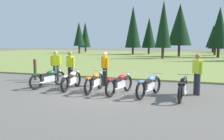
# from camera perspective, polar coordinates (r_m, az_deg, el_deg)

# --- Properties ---
(ground_plane) EXTENTS (140.00, 140.00, 0.00)m
(ground_plane) POSITION_cam_1_polar(r_m,az_deg,el_deg) (10.12, -1.11, -5.44)
(ground_plane) COLOR #605B54
(grass_moorland) EXTENTS (80.00, 44.00, 0.10)m
(grass_moorland) POSITION_cam_1_polar(r_m,az_deg,el_deg) (35.14, 13.39, 3.07)
(grass_moorland) COLOR olive
(grass_moorland) RESTS_ON ground
(forest_treeline) EXTENTS (38.42, 27.64, 8.57)m
(forest_treeline) POSITION_cam_1_polar(r_m,az_deg,el_deg) (41.66, 17.14, 9.28)
(forest_treeline) COLOR #47331E
(forest_treeline) RESTS_ON ground
(motorcycle_british_green) EXTENTS (0.84, 2.03, 0.88)m
(motorcycle_british_green) POSITION_cam_1_polar(r_m,az_deg,el_deg) (11.62, -15.09, -1.90)
(motorcycle_british_green) COLOR black
(motorcycle_british_green) RESTS_ON ground
(motorcycle_cream) EXTENTS (0.62, 2.10, 0.88)m
(motorcycle_cream) POSITION_cam_1_polar(r_m,az_deg,el_deg) (10.89, -9.73, -2.33)
(motorcycle_cream) COLOR black
(motorcycle_cream) RESTS_ON ground
(motorcycle_orange) EXTENTS (0.62, 2.10, 0.88)m
(motorcycle_orange) POSITION_cam_1_polar(r_m,az_deg,el_deg) (10.23, -4.19, -2.83)
(motorcycle_orange) COLOR black
(motorcycle_orange) RESTS_ON ground
(motorcycle_red) EXTENTS (0.74, 2.07, 0.88)m
(motorcycle_red) POSITION_cam_1_polar(r_m,az_deg,el_deg) (9.77, 1.88, -3.27)
(motorcycle_red) COLOR black
(motorcycle_red) RESTS_ON ground
(motorcycle_sky_blue) EXTENTS (0.81, 2.05, 0.88)m
(motorcycle_sky_blue) POSITION_cam_1_polar(r_m,az_deg,el_deg) (9.44, 8.99, -3.70)
(motorcycle_sky_blue) COLOR black
(motorcycle_sky_blue) RESTS_ON ground
(motorcycle_black) EXTENTS (0.62, 2.10, 0.88)m
(motorcycle_black) POSITION_cam_1_polar(r_m,az_deg,el_deg) (9.27, 16.75, -4.08)
(motorcycle_black) COLOR black
(motorcycle_black) RESTS_ON ground
(rider_with_back_turned) EXTENTS (0.49, 0.37, 1.67)m
(rider_with_back_turned) POSITION_cam_1_polar(r_m,az_deg,el_deg) (13.09, -13.41, 1.33)
(rider_with_back_turned) COLOR #2D2D38
(rider_with_back_turned) RESTS_ON ground
(rider_in_hivis_vest) EXTENTS (0.45, 0.40, 1.67)m
(rider_in_hivis_vest) POSITION_cam_1_polar(r_m,az_deg,el_deg) (11.53, -1.72, 0.81)
(rider_in_hivis_vest) COLOR black
(rider_in_hivis_vest) RESTS_ON ground
(rider_checking_bike) EXTENTS (0.53, 0.32, 1.67)m
(rider_checking_bike) POSITION_cam_1_polar(r_m,az_deg,el_deg) (12.16, -10.03, 1.01)
(rider_checking_bike) COLOR black
(rider_checking_bike) RESTS_ON ground
(rider_near_row_end) EXTENTS (0.40, 0.44, 1.67)m
(rider_near_row_end) POSITION_cam_1_polar(r_m,az_deg,el_deg) (10.09, 19.93, -0.41)
(rider_near_row_end) COLOR #2D2D38
(rider_near_row_end) RESTS_ON ground
(trail_marker_post) EXTENTS (0.12, 0.12, 1.18)m
(trail_marker_post) POSITION_cam_1_polar(r_m,az_deg,el_deg) (14.08, -18.07, 0.08)
(trail_marker_post) COLOR #47331E
(trail_marker_post) RESTS_ON ground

